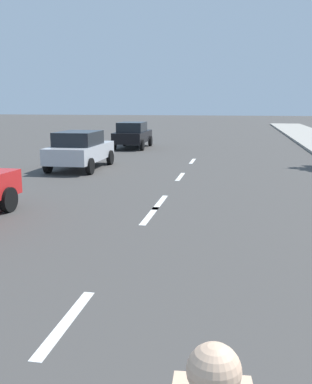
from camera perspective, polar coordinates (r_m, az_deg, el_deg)
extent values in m
plane|color=#423F3D|center=(16.34, 3.05, 1.85)|extent=(160.00, 160.00, 0.00)
cube|color=white|center=(5.94, -11.55, -16.13)|extent=(0.16, 1.80, 0.01)
cube|color=white|center=(10.87, -0.82, -3.05)|extent=(0.16, 1.80, 0.01)
cube|color=white|center=(12.31, 0.55, -1.32)|extent=(0.16, 1.80, 0.01)
cube|color=white|center=(16.57, 3.16, 2.00)|extent=(0.16, 1.80, 0.01)
cube|color=white|center=(21.03, 4.74, 4.01)|extent=(0.16, 1.80, 0.01)
sphere|color=beige|center=(1.87, 7.51, -21.95)|extent=(0.22, 0.22, 0.22)
cylinder|color=black|center=(11.78, -18.56, -0.94)|extent=(0.21, 0.65, 0.64)
cube|color=#B7BABF|center=(18.78, -9.72, 5.09)|extent=(1.76, 4.15, 0.64)
cube|color=black|center=(18.53, -10.00, 6.86)|extent=(1.54, 2.16, 0.56)
cylinder|color=black|center=(20.43, -10.66, 4.52)|extent=(0.18, 0.64, 0.64)
cylinder|color=black|center=(19.88, -5.95, 4.47)|extent=(0.18, 0.64, 0.64)
cylinder|color=black|center=(17.85, -13.83, 3.40)|extent=(0.18, 0.64, 0.64)
cylinder|color=black|center=(17.22, -8.52, 3.32)|extent=(0.18, 0.64, 0.64)
cube|color=black|center=(27.12, -3.02, 7.17)|extent=(1.76, 4.04, 0.64)
cube|color=black|center=(26.89, -3.12, 8.41)|extent=(1.52, 2.11, 0.56)
cylinder|color=black|center=(28.66, -4.08, 6.65)|extent=(0.19, 0.64, 0.64)
cylinder|color=black|center=(28.32, -0.74, 6.62)|extent=(0.19, 0.64, 0.64)
cylinder|color=black|center=(26.03, -5.47, 6.13)|extent=(0.19, 0.64, 0.64)
cylinder|color=black|center=(25.65, -1.81, 6.10)|extent=(0.19, 0.64, 0.64)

